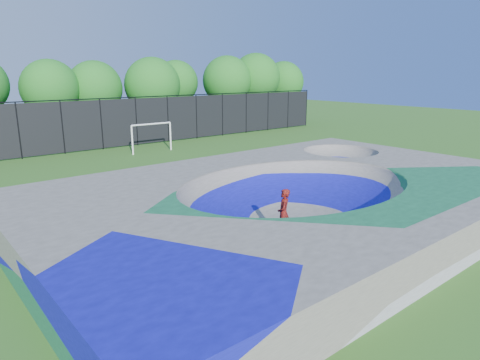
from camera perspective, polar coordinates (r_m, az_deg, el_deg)
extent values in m
plane|color=#2B5D19|center=(18.75, 7.50, -4.68)|extent=(120.00, 120.00, 0.00)
cube|color=gray|center=(18.52, 7.57, -2.48)|extent=(22.00, 14.00, 1.50)
imported|color=#B71C0E|center=(15.93, 5.84, -4.49)|extent=(0.81, 0.80, 1.89)
cube|color=black|center=(16.25, 5.76, -7.57)|extent=(0.74, 0.67, 0.05)
cylinder|color=white|center=(32.86, -14.17, 5.15)|extent=(0.12, 0.12, 2.17)
cylinder|color=white|center=(34.36, -9.25, 5.78)|extent=(0.12, 0.12, 2.17)
cylinder|color=white|center=(33.44, -11.75, 7.32)|extent=(3.26, 0.12, 0.12)
cylinder|color=black|center=(33.99, -27.42, 5.84)|extent=(0.09, 0.09, 4.00)
cylinder|color=black|center=(34.74, -22.59, 6.49)|extent=(0.09, 0.09, 4.00)
cylinder|color=black|center=(35.72, -17.98, 7.07)|extent=(0.09, 0.09, 4.00)
cylinder|color=black|center=(36.93, -13.64, 7.58)|extent=(0.09, 0.09, 4.00)
cylinder|color=black|center=(38.33, -9.59, 8.01)|extent=(0.09, 0.09, 4.00)
cylinder|color=black|center=(39.91, -5.83, 8.38)|extent=(0.09, 0.09, 4.00)
cylinder|color=black|center=(41.64, -2.36, 8.68)|extent=(0.09, 0.09, 4.00)
cylinder|color=black|center=(43.51, 0.82, 8.93)|extent=(0.09, 0.09, 4.00)
cylinder|color=black|center=(45.51, 3.74, 9.14)|extent=(0.09, 0.09, 4.00)
cylinder|color=black|center=(47.61, 6.40, 9.31)|extent=(0.09, 0.09, 4.00)
cylinder|color=black|center=(49.80, 8.84, 9.44)|extent=(0.09, 0.09, 4.00)
cube|color=black|center=(35.72, -17.98, 7.07)|extent=(48.00, 0.03, 3.80)
cylinder|color=black|center=(35.55, -18.23, 10.27)|extent=(48.00, 0.08, 0.08)
cylinder|color=#452D22|center=(40.73, -23.53, 6.58)|extent=(0.44, 0.44, 2.85)
sphere|color=#1C6B1D|center=(40.49, -23.99, 11.12)|extent=(4.86, 4.86, 4.86)
cylinder|color=#452D22|center=(42.13, -18.44, 7.17)|extent=(0.44, 0.44, 2.74)
sphere|color=#1C6B1D|center=(41.90, -18.79, 11.53)|extent=(4.93, 4.93, 4.93)
cylinder|color=#452D22|center=(43.17, -11.37, 7.79)|extent=(0.44, 0.44, 2.76)
sphere|color=#1C6B1D|center=(42.93, -11.60, 12.27)|extent=(5.33, 5.33, 5.33)
cylinder|color=#452D22|center=(45.43, -8.36, 8.57)|extent=(0.44, 0.44, 3.31)
sphere|color=#1C6B1D|center=(45.23, -8.51, 12.76)|extent=(4.45, 4.45, 4.45)
cylinder|color=#452D22|center=(47.44, -1.70, 8.84)|extent=(0.44, 0.44, 3.13)
sphere|color=#1C6B1D|center=(47.24, -1.73, 13.11)|extent=(5.26, 5.26, 5.26)
cylinder|color=#452D22|center=(49.62, 2.07, 9.18)|extent=(0.44, 0.44, 3.31)
sphere|color=#1C6B1D|center=(49.43, 2.11, 13.46)|extent=(5.44, 5.44, 5.44)
cylinder|color=#452D22|center=(53.37, 5.70, 9.31)|extent=(0.44, 0.44, 2.99)
sphere|color=#1C6B1D|center=(53.19, 5.79, 12.88)|extent=(4.89, 4.89, 4.89)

